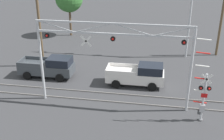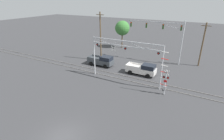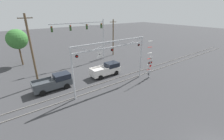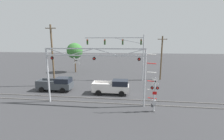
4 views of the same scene
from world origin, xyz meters
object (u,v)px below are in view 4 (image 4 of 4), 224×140
(traffic_signal_span, at_px, (128,48))
(pickup_truck_following, at_px, (57,84))
(utility_pole_left, at_px, (53,55))
(utility_pole_right, at_px, (161,58))
(crossing_gantry, at_px, (94,65))
(background_tree_beyond_span, at_px, (75,51))
(crossing_signal_mast, at_px, (154,93))
(pickup_truck_lead, at_px, (113,87))

(traffic_signal_span, relative_size, pickup_truck_following, 2.17)
(utility_pole_left, distance_m, utility_pole_right, 20.32)
(pickup_truck_following, distance_m, utility_pole_right, 20.03)
(crossing_gantry, xyz_separation_m, pickup_truck_following, (-7.08, 4.28, -3.83))
(background_tree_beyond_span, bearing_deg, utility_pole_right, -14.62)
(crossing_signal_mast, xyz_separation_m, traffic_signal_span, (-3.11, 13.56, 4.20))
(crossing_signal_mast, bearing_deg, background_tree_beyond_span, 129.05)
(crossing_gantry, xyz_separation_m, pickup_truck_lead, (1.74, 3.90, -3.83))
(utility_pole_left, xyz_separation_m, utility_pole_right, (19.17, 6.68, -0.85))
(pickup_truck_lead, height_order, utility_pole_right, utility_pole_right)
(utility_pole_left, bearing_deg, crossing_gantry, -37.86)
(crossing_gantry, xyz_separation_m, utility_pole_right, (10.35, 13.54, -0.42))
(pickup_truck_lead, distance_m, utility_pole_left, 11.77)
(crossing_signal_mast, height_order, utility_pole_right, utility_pole_right)
(pickup_truck_lead, bearing_deg, utility_pole_left, 164.36)
(traffic_signal_span, distance_m, background_tree_beyond_span, 14.58)
(pickup_truck_lead, height_order, background_tree_beyond_span, background_tree_beyond_span)
(traffic_signal_span, relative_size, pickup_truck_lead, 2.18)
(crossing_signal_mast, relative_size, utility_pole_right, 0.73)
(crossing_gantry, bearing_deg, traffic_signal_span, 73.29)
(crossing_signal_mast, distance_m, utility_pole_left, 17.89)
(crossing_gantry, xyz_separation_m, utility_pole_left, (-8.82, 6.86, 0.43))
(traffic_signal_span, xyz_separation_m, utility_pole_right, (6.66, 1.24, -1.81))
(crossing_gantry, distance_m, background_tree_beyond_span, 20.92)
(pickup_truck_lead, bearing_deg, crossing_gantry, -114.07)
(pickup_truck_following, height_order, background_tree_beyond_span, background_tree_beyond_span)
(traffic_signal_span, height_order, utility_pole_right, traffic_signal_span)
(utility_pole_left, bearing_deg, utility_pole_right, 19.22)
(utility_pole_right, bearing_deg, crossing_gantry, -127.40)
(pickup_truck_lead, height_order, utility_pole_left, utility_pole_left)
(traffic_signal_span, height_order, background_tree_beyond_span, traffic_signal_span)
(crossing_gantry, distance_m, utility_pole_left, 11.18)
(crossing_signal_mast, distance_m, utility_pole_right, 15.40)
(traffic_signal_span, bearing_deg, utility_pole_left, -156.48)
(background_tree_beyond_span, bearing_deg, traffic_signal_span, -26.03)
(pickup_truck_lead, xyz_separation_m, utility_pole_left, (-10.56, 2.96, 4.26))
(crossing_signal_mast, xyz_separation_m, utility_pole_right, (3.55, 14.79, 2.39))
(pickup_truck_following, bearing_deg, crossing_gantry, -31.15)
(pickup_truck_following, bearing_deg, utility_pole_right, 27.97)
(crossing_gantry, distance_m, pickup_truck_lead, 5.74)
(pickup_truck_lead, xyz_separation_m, background_tree_beyond_span, (-11.13, 14.79, 4.28))
(utility_pole_left, xyz_separation_m, background_tree_beyond_span, (-0.56, 11.83, 0.02))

